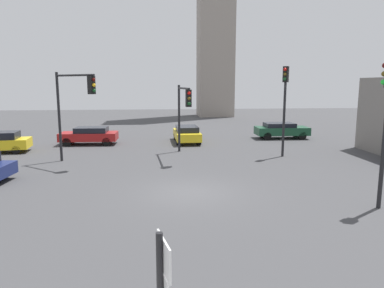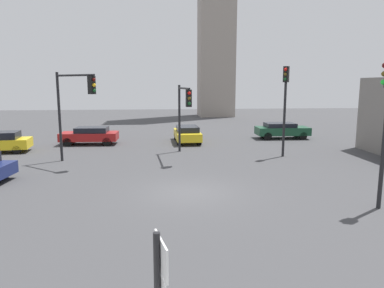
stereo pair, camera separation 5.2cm
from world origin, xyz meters
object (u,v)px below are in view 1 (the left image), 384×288
at_px(traffic_light_3, 285,95).
at_px(car_2, 89,135).
at_px(car_4, 187,134).
at_px(traffic_light_1, 184,105).
at_px(traffic_light_2, 74,99).
at_px(car_3, 281,130).

height_order(traffic_light_3, car_2, traffic_light_3).
bearing_deg(traffic_light_3, car_4, -102.30).
bearing_deg(traffic_light_1, traffic_light_2, -82.98).
bearing_deg(car_3, car_2, -173.22).
height_order(car_2, car_4, car_2).
distance_m(traffic_light_1, traffic_light_3, 6.53).
xyz_separation_m(traffic_light_3, car_3, (2.57, 7.62, -3.26)).
height_order(traffic_light_1, car_3, traffic_light_1).
bearing_deg(traffic_light_2, car_3, 68.12).
bearing_deg(traffic_light_1, traffic_light_3, 82.19).
xyz_separation_m(traffic_light_2, traffic_light_3, (12.96, 0.97, 0.14)).
height_order(traffic_light_1, car_4, traffic_light_1).
relative_size(traffic_light_2, car_4, 1.22).
height_order(traffic_light_2, car_3, traffic_light_2).
bearing_deg(car_2, car_3, -172.73).
relative_size(traffic_light_2, car_3, 1.20).
height_order(traffic_light_3, car_4, traffic_light_3).
distance_m(car_2, car_4, 7.71).
bearing_deg(car_4, traffic_light_3, -139.24).
relative_size(traffic_light_3, car_4, 1.31).
bearing_deg(car_3, car_4, -170.26).
relative_size(traffic_light_1, car_2, 1.05).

